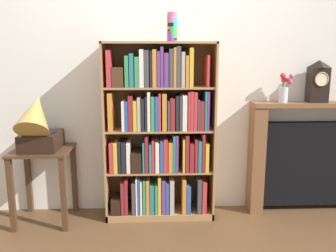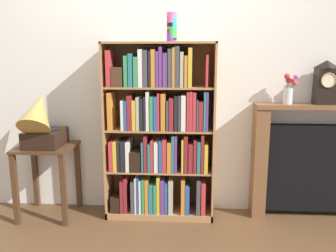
{
  "view_description": "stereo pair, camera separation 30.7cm",
  "coord_description": "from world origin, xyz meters",
  "views": [
    {
      "loc": [
        -0.05,
        -2.91,
        1.45
      ],
      "look_at": [
        0.08,
        0.11,
        0.85
      ],
      "focal_mm": 36.68,
      "sensor_mm": 36.0,
      "label": 1
    },
    {
      "loc": [
        0.26,
        -2.91,
        1.45
      ],
      "look_at": [
        0.08,
        0.11,
        0.85
      ],
      "focal_mm": 36.68,
      "sensor_mm": 36.0,
      "label": 2
    }
  ],
  "objects": [
    {
      "name": "ground_plane",
      "position": [
        0.0,
        0.0,
        -0.01
      ],
      "size": [
        8.28,
        6.4,
        0.02
      ],
      "primitive_type": "cube",
      "color": "brown"
    },
    {
      "name": "wall_back",
      "position": [
        0.21,
        0.3,
        1.3
      ],
      "size": [
        5.28,
        0.08,
        2.6
      ],
      "primitive_type": "cube",
      "color": "silver",
      "rests_on": "ground"
    },
    {
      "name": "bookshelf",
      "position": [
        -0.0,
        0.1,
        0.76
      ],
      "size": [
        0.98,
        0.31,
        1.58
      ],
      "color": "#A87A4C",
      "rests_on": "ground"
    },
    {
      "name": "cup_stack",
      "position": [
        0.11,
        0.07,
        1.7
      ],
      "size": [
        0.09,
        0.09,
        0.24
      ],
      "color": "purple",
      "rests_on": "bookshelf"
    },
    {
      "name": "side_table_left",
      "position": [
        -1.03,
        0.03,
        0.49
      ],
      "size": [
        0.49,
        0.46,
        0.67
      ],
      "color": "#472D1C",
      "rests_on": "ground"
    },
    {
      "name": "gramophone",
      "position": [
        -1.03,
        -0.04,
        0.9
      ],
      "size": [
        0.31,
        0.5,
        0.55
      ],
      "color": "black",
      "rests_on": "side_table_left"
    },
    {
      "name": "fireplace_mantel",
      "position": [
        1.45,
        0.18,
        0.52
      ],
      "size": [
        1.19,
        0.21,
        1.05
      ],
      "color": "brown",
      "rests_on": "ground"
    },
    {
      "name": "mantel_clock",
      "position": [
        1.44,
        0.16,
        1.24
      ],
      "size": [
        0.17,
        0.14,
        0.38
      ],
      "color": "black",
      "rests_on": "fireplace_mantel"
    },
    {
      "name": "flower_vase",
      "position": [
        1.13,
        0.15,
        1.18
      ],
      "size": [
        0.12,
        0.11,
        0.27
      ],
      "color": "silver",
      "rests_on": "fireplace_mantel"
    }
  ]
}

